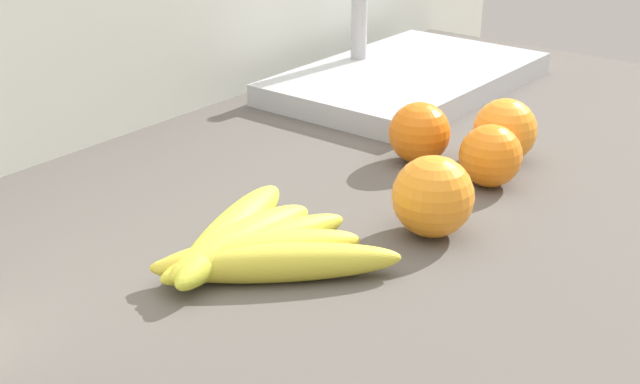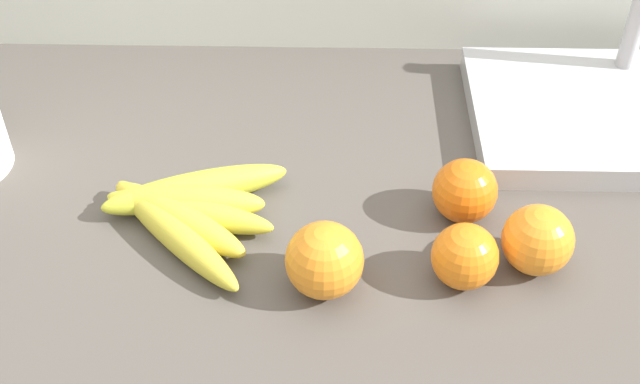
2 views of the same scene
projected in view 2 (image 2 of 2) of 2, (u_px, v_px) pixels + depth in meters
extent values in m
cube|color=silver|center=(340.00, 181.00, 1.39)|extent=(1.83, 0.06, 1.30)
ellipsoid|color=gold|center=(174.00, 233.00, 0.89)|extent=(0.18, 0.18, 0.03)
ellipsoid|color=gold|center=(178.00, 221.00, 0.90)|extent=(0.17, 0.14, 0.04)
ellipsoid|color=gold|center=(189.00, 212.00, 0.91)|extent=(0.20, 0.08, 0.03)
ellipsoid|color=gold|center=(186.00, 202.00, 0.92)|extent=(0.17, 0.04, 0.04)
ellipsoid|color=gold|center=(196.00, 189.00, 0.93)|extent=(0.21, 0.11, 0.04)
sphere|color=orange|center=(465.00, 256.00, 0.84)|extent=(0.07, 0.07, 0.07)
sphere|color=orange|center=(538.00, 240.00, 0.85)|extent=(0.07, 0.07, 0.07)
sphere|color=orange|center=(324.00, 260.00, 0.83)|extent=(0.08, 0.08, 0.08)
sphere|color=orange|center=(465.00, 191.00, 0.91)|extent=(0.07, 0.07, 0.07)
cube|color=#B7BABF|center=(639.00, 115.00, 1.04)|extent=(0.42, 0.26, 0.03)
cylinder|color=#B2B2B7|center=(640.00, 8.00, 1.04)|extent=(0.02, 0.02, 0.17)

